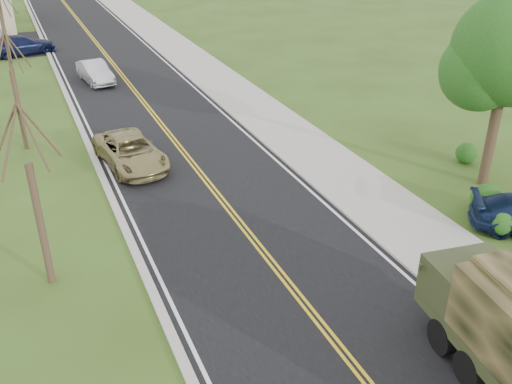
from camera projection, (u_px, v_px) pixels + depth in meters
road at (105, 53)px, 45.45m from camera, size 8.00×120.00×0.01m
curb_right at (155, 48)px, 46.88m from camera, size 0.30×120.00×0.12m
sidewalk_right at (176, 46)px, 47.50m from camera, size 3.20×120.00×0.10m
curb_left at (50, 58)px, 43.97m from camera, size 0.30×120.00×0.10m
leafy_tree at (508, 58)px, 22.34m from camera, size 4.83×4.50×8.10m
bare_tree_a at (38, 211)px, 17.33m from camera, size 1.93×2.26×6.08m
bare_tree_b at (17, 101)px, 27.18m from camera, size 1.83×2.14×5.73m
bare_tree_c at (6, 42)px, 36.82m from camera, size 2.04×2.39×6.42m
bare_tree_d at (1, 14)px, 46.70m from camera, size 1.88×2.20×5.91m
suv_champagne at (131, 152)px, 26.20m from camera, size 2.97×5.32×1.40m
sedan_silver at (95, 72)px, 38.06m from camera, size 2.03×4.39×1.39m
lot_car_navy at (21, 45)px, 44.76m from camera, size 5.54×3.35×1.50m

